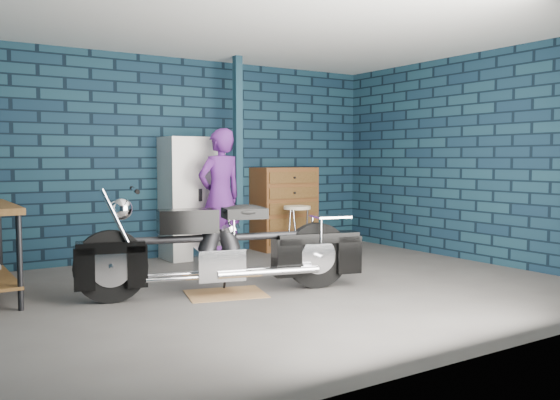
# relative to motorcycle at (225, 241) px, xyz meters

# --- Properties ---
(ground) EXTENTS (6.00, 6.00, 0.00)m
(ground) POSITION_rel_motorcycle_xyz_m (0.62, -0.07, -0.53)
(ground) COLOR #4D4B48
(ground) RESTS_ON ground
(room_walls) EXTENTS (6.02, 5.01, 2.71)m
(room_walls) POSITION_rel_motorcycle_xyz_m (0.62, 0.48, 1.37)
(room_walls) COLOR #0E2031
(room_walls) RESTS_ON ground
(support_post) EXTENTS (0.10, 0.10, 2.70)m
(support_post) POSITION_rel_motorcycle_xyz_m (1.17, 1.88, 0.82)
(support_post) COLOR #122D3A
(support_post) RESTS_ON ground
(drip_mat) EXTENTS (0.88, 0.74, 0.01)m
(drip_mat) POSITION_rel_motorcycle_xyz_m (0.00, -0.00, -0.53)
(drip_mat) COLOR olive
(drip_mat) RESTS_ON ground
(motorcycle) EXTENTS (2.51, 1.24, 1.07)m
(motorcycle) POSITION_rel_motorcycle_xyz_m (0.00, 0.00, 0.00)
(motorcycle) COLOR black
(motorcycle) RESTS_ON ground
(person) EXTENTS (0.67, 0.49, 1.72)m
(person) POSITION_rel_motorcycle_xyz_m (0.75, 1.58, 0.33)
(person) COLOR #531E70
(person) RESTS_ON ground
(locker) EXTENTS (0.76, 0.54, 1.62)m
(locker) POSITION_rel_motorcycle_xyz_m (0.61, 2.16, 0.28)
(locker) COLOR silver
(locker) RESTS_ON ground
(tool_chest) EXTENTS (0.91, 0.50, 1.21)m
(tool_chest) POSITION_rel_motorcycle_xyz_m (2.11, 2.16, 0.07)
(tool_chest) COLOR brown
(tool_chest) RESTS_ON ground
(shop_stool) EXTENTS (0.45, 0.45, 0.68)m
(shop_stool) POSITION_rel_motorcycle_xyz_m (1.95, 1.60, -0.19)
(shop_stool) COLOR beige
(shop_stool) RESTS_ON ground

